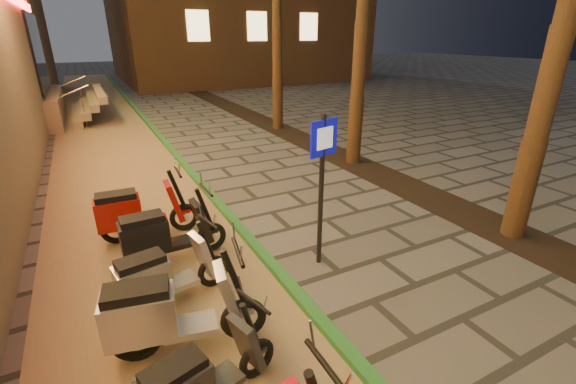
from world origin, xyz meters
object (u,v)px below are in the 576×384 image
pedestrian_sign (322,172)px  scooter_9 (135,212)px  scooter_6 (167,314)px  scooter_8 (162,235)px  scooter_7 (162,276)px  scooter_5 (199,381)px

pedestrian_sign → scooter_9: size_ratio=1.38×
scooter_6 → scooter_8: bearing=91.9°
scooter_6 → scooter_7: size_ratio=1.15×
scooter_6 → scooter_9: size_ratio=1.04×
scooter_5 → scooter_9: 4.04m
scooter_6 → pedestrian_sign: bearing=29.4°
pedestrian_sign → scooter_5: bearing=-158.8°
pedestrian_sign → scooter_5: pedestrian_sign is taller
scooter_6 → scooter_9: 3.07m
scooter_6 → scooter_8: scooter_6 is taller
scooter_9 → scooter_5: bearing=-86.3°
scooter_5 → scooter_6: 0.97m
scooter_7 → scooter_8: (0.21, 1.11, 0.03)m
scooter_6 → scooter_9: (0.06, 3.07, -0.02)m
pedestrian_sign → scooter_8: size_ratio=1.44×
scooter_5 → scooter_6: size_ratio=0.80×
pedestrian_sign → scooter_9: pedestrian_sign is taller
pedestrian_sign → scooter_7: size_ratio=1.53×
scooter_7 → scooter_9: 2.16m
pedestrian_sign → scooter_8: pedestrian_sign is taller
scooter_8 → scooter_7: bearing=-102.8°
scooter_6 → scooter_7: 0.93m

